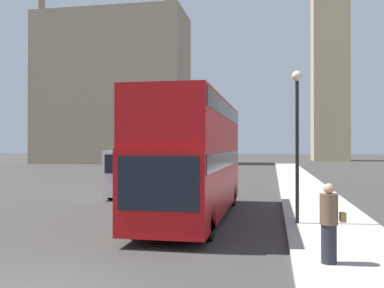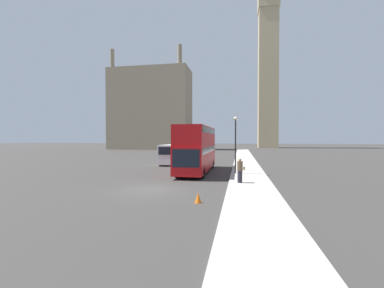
# 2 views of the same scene
# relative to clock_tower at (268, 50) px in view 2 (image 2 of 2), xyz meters

# --- Properties ---
(ground_plane) EXTENTS (300.00, 300.00, 0.00)m
(ground_plane) POSITION_rel_clock_tower_xyz_m (-15.58, -79.70, -35.02)
(ground_plane) COLOR #383533
(sidewalk_strip) EXTENTS (3.12, 120.00, 0.15)m
(sidewalk_strip) POSITION_rel_clock_tower_xyz_m (-9.02, -79.70, -34.94)
(sidewalk_strip) COLOR #ADA89E
(sidewalk_strip) RESTS_ON ground_plane
(clock_tower) EXTENTS (7.21, 7.38, 68.27)m
(clock_tower) POSITION_rel_clock_tower_xyz_m (0.00, 0.00, 0.00)
(clock_tower) COLOR tan
(clock_tower) RESTS_ON ground_plane
(building_block_distant) EXTENTS (24.59, 10.67, 30.21)m
(building_block_distant) POSITION_rel_clock_tower_xyz_m (-37.31, -19.15, -22.59)
(building_block_distant) COLOR gray
(building_block_distant) RESTS_ON ground_plane
(red_double_decker_bus) EXTENTS (2.55, 10.85, 4.52)m
(red_double_decker_bus) POSITION_rel_clock_tower_xyz_m (-13.99, -70.53, -32.50)
(red_double_decker_bus) COLOR #A80F11
(red_double_decker_bus) RESTS_ON ground_plane
(white_van) EXTENTS (2.05, 5.65, 2.56)m
(white_van) POSITION_rel_clock_tower_xyz_m (-18.47, -63.78, -33.65)
(white_van) COLOR silver
(white_van) RESTS_ON ground_plane
(pedestrian) EXTENTS (0.56, 0.40, 1.80)m
(pedestrian) POSITION_rel_clock_tower_xyz_m (-9.76, -76.83, -33.97)
(pedestrian) COLOR #23232D
(pedestrian) RESTS_ON sidewalk_strip
(street_lamp) EXTENTS (0.36, 0.36, 5.23)m
(street_lamp) POSITION_rel_clock_tower_xyz_m (-10.18, -71.78, -31.39)
(street_lamp) COLOR black
(street_lamp) RESTS_ON sidewalk_strip
(parked_sedan) EXTENTS (1.81, 4.41, 1.55)m
(parked_sedan) POSITION_rel_clock_tower_xyz_m (-18.50, -51.40, -34.31)
(parked_sedan) COLOR navy
(parked_sedan) RESTS_ON ground_plane
(traffic_cone) EXTENTS (0.36, 0.36, 0.55)m
(traffic_cone) POSITION_rel_clock_tower_xyz_m (-11.92, -82.58, -34.74)
(traffic_cone) COLOR orange
(traffic_cone) RESTS_ON ground_plane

